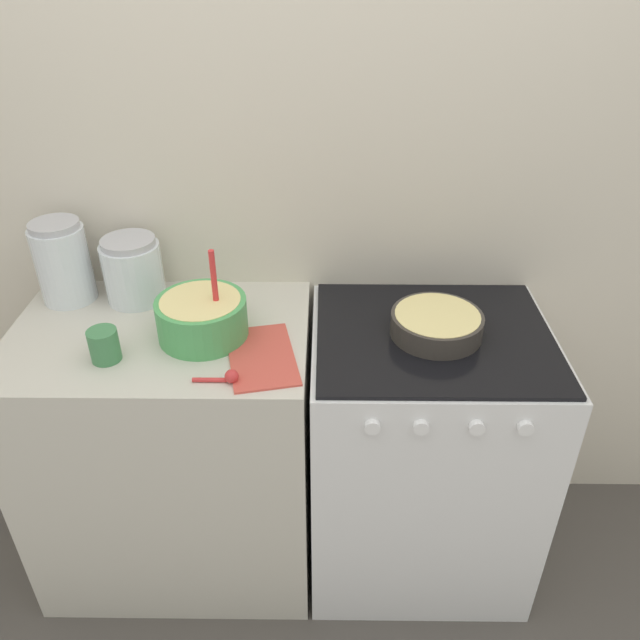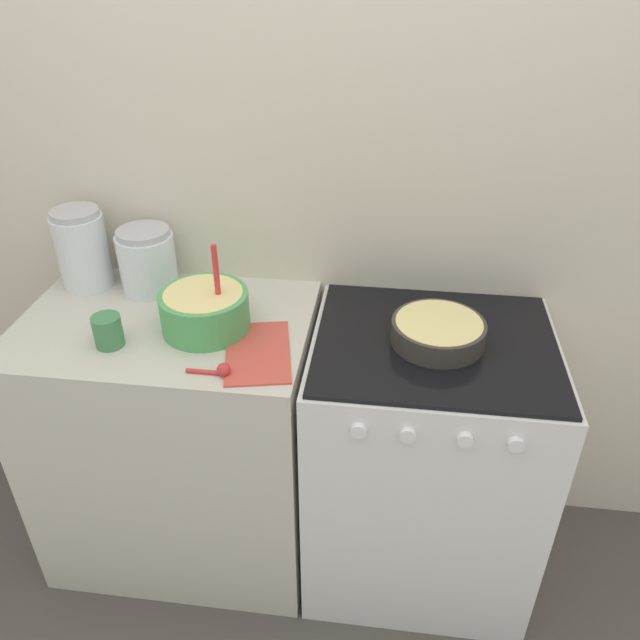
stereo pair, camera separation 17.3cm
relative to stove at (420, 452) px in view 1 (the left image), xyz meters
The scene contains 11 objects.
ground_plane 0.66m from the stove, 140.73° to the right, with size 12.00×12.00×0.00m, color #4C4742.
wall_back 0.88m from the stove, 138.42° to the left, with size 4.71×0.05×2.40m.
countertop_cabinet 0.79m from the stove, behind, with size 0.86×0.59×0.92m.
stove is the anchor object (origin of this frame).
mixing_bowl 0.84m from the stove, behind, with size 0.25×0.25×0.27m.
baking_pan 0.50m from the stove, 62.33° to the right, with size 0.26×0.26×0.07m.
storage_jar_left 1.25m from the stove, behind, with size 0.16×0.16×0.25m.
storage_jar_middle 1.06m from the stove, 168.13° to the left, with size 0.18×0.18×0.20m.
tin_can 1.04m from the stove, behind, with size 0.08×0.08×0.09m.
recipe_page 0.68m from the stove, 165.97° to the right, with size 0.23×0.32×0.01m.
measuring_spoon 0.77m from the stove, 157.74° to the right, with size 0.12×0.04×0.04m.
Camera 1 is at (0.05, -1.18, 1.90)m, focal length 35.00 mm.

